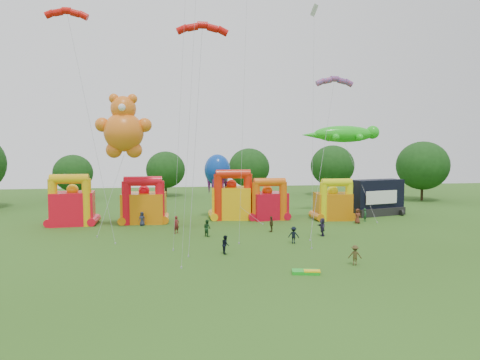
{
  "coord_description": "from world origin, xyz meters",
  "views": [
    {
      "loc": [
        -6.99,
        -27.86,
        9.21
      ],
      "look_at": [
        0.23,
        18.0,
        5.97
      ],
      "focal_mm": 32.0,
      "sensor_mm": 36.0,
      "label": 1
    }
  ],
  "objects": [
    {
      "name": "stage_trailer",
      "position": [
        21.66,
        28.87,
        2.45
      ],
      "size": [
        8.35,
        4.88,
        5.08
      ],
      "color": "black",
      "rests_on": "ground"
    },
    {
      "name": "spectator_7",
      "position": [
        17.56,
        23.79,
        0.85
      ],
      "size": [
        0.71,
        0.73,
        1.69
      ],
      "primitive_type": "imported",
      "rotation": [
        0.0,
        0.0,
        0.87
      ],
      "color": "#1B4525",
      "rests_on": "ground"
    },
    {
      "name": "tree_ring",
      "position": [
        -1.2,
        0.62,
        6.26
      ],
      "size": [
        125.57,
        127.69,
        12.07
      ],
      "color": "#352314",
      "rests_on": "ground"
    },
    {
      "name": "spectator_3",
      "position": [
        4.74,
        12.53,
        0.84
      ],
      "size": [
        1.24,
        1.0,
        1.68
      ],
      "primitive_type": "imported",
      "rotation": [
        0.0,
        0.0,
        2.74
      ],
      "color": "black",
      "rests_on": "ground"
    },
    {
      "name": "diamond_kites",
      "position": [
        -1.6,
        13.07,
        14.95
      ],
      "size": [
        15.4,
        14.55,
        34.57
      ],
      "color": "red",
      "rests_on": "ground"
    },
    {
      "name": "parafoil_kites",
      "position": [
        0.22,
        16.76,
        10.16
      ],
      "size": [
        34.41,
        14.2,
        24.42
      ],
      "color": "red",
      "rests_on": "ground"
    },
    {
      "name": "bouncy_castle_0",
      "position": [
        -19.27,
        26.92,
        2.42
      ],
      "size": [
        5.33,
        4.42,
        6.36
      ],
      "color": "red",
      "rests_on": "ground"
    },
    {
      "name": "spectator_2",
      "position": [
        -3.44,
        17.35,
        0.89
      ],
      "size": [
        1.05,
        1.1,
        1.79
      ],
      "primitive_type": "imported",
      "rotation": [
        0.0,
        0.0,
        2.18
      ],
      "color": "#1A411E",
      "rests_on": "ground"
    },
    {
      "name": "spectator_5",
      "position": [
        8.82,
        15.66,
        0.97
      ],
      "size": [
        0.61,
        1.81,
        1.94
      ],
      "primitive_type": "imported",
      "rotation": [
        0.0,
        0.0,
        4.69
      ],
      "color": "#29253E",
      "rests_on": "ground"
    },
    {
      "name": "bouncy_castle_4",
      "position": [
        14.01,
        25.87,
        2.12
      ],
      "size": [
        4.81,
        4.01,
        5.53
      ],
      "color": "orange",
      "rests_on": "ground"
    },
    {
      "name": "spectator_8",
      "position": [
        -2.43,
        9.37,
        0.83
      ],
      "size": [
        0.64,
        0.82,
        1.66
      ],
      "primitive_type": "imported",
      "rotation": [
        0.0,
        0.0,
        1.59
      ],
      "color": "black",
      "rests_on": "ground"
    },
    {
      "name": "bouncy_castle_1",
      "position": [
        -10.66,
        27.17,
        2.28
      ],
      "size": [
        5.59,
        4.66,
        6.0
      ],
      "color": "orange",
      "rests_on": "ground"
    },
    {
      "name": "spectator_0",
      "position": [
        -10.77,
        24.95,
        0.86
      ],
      "size": [
        0.96,
        0.77,
        1.71
      ],
      "primitive_type": "imported",
      "rotation": [
        0.0,
        0.0,
        -0.3
      ],
      "color": "#24283C",
      "rests_on": "ground"
    },
    {
      "name": "spectator_4",
      "position": [
        3.92,
        18.71,
        0.9
      ],
      "size": [
        0.87,
        1.13,
        1.79
      ],
      "primitive_type": "imported",
      "rotation": [
        0.0,
        0.0,
        4.23
      ],
      "color": "#42351A",
      "rests_on": "ground"
    },
    {
      "name": "gecko_kite",
      "position": [
        18.21,
        30.24,
        8.73
      ],
      "size": [
        12.02,
        12.21,
        12.98
      ],
      "color": "green",
      "rests_on": "ground"
    },
    {
      "name": "teddy_bear_kite",
      "position": [
        -13.07,
        22.07,
        8.5
      ],
      "size": [
        6.38,
        6.75,
        15.76
      ],
      "color": "orange",
      "rests_on": "ground"
    },
    {
      "name": "bouncy_castle_2",
      "position": [
        0.79,
        28.61,
        2.54
      ],
      "size": [
        5.63,
        4.78,
        6.68
      ],
      "color": "#FFB50D",
      "rests_on": "ground"
    },
    {
      "name": "octopus_kite",
      "position": [
        0.73,
        27.84,
        3.27
      ],
      "size": [
        6.85,
        8.34,
        8.76
      ],
      "color": "#0B3DA9",
      "rests_on": "ground"
    },
    {
      "name": "spectator_9",
      "position": [
        7.37,
        4.02,
        0.81
      ],
      "size": [
        1.19,
        0.94,
        1.62
      ],
      "primitive_type": "imported",
      "rotation": [
        0.0,
        0.0,
        2.78
      ],
      "color": "#453A1B",
      "rests_on": "ground"
    },
    {
      "name": "ground",
      "position": [
        0.0,
        0.0,
        0.0
      ],
      "size": [
        160.0,
        160.0,
        0.0
      ],
      "primitive_type": "plane",
      "color": "#2D5217",
      "rests_on": "ground"
    },
    {
      "name": "spectator_6",
      "position": [
        15.93,
        22.46,
        0.93
      ],
      "size": [
        0.96,
        0.67,
        1.87
      ],
      "primitive_type": "imported",
      "rotation": [
        0.0,
        0.0,
        6.37
      ],
      "color": "#602A1B",
      "rests_on": "ground"
    },
    {
      "name": "bouncy_castle_3",
      "position": [
        5.48,
        27.6,
        2.14
      ],
      "size": [
        5.41,
        4.72,
        5.58
      ],
      "color": "red",
      "rests_on": "ground"
    },
    {
      "name": "folded_kite_bundle",
      "position": [
        2.79,
        2.34,
        0.14
      ],
      "size": [
        2.17,
        1.44,
        0.31
      ],
      "color": "green",
      "rests_on": "ground"
    },
    {
      "name": "spectator_1",
      "position": [
        -6.66,
        19.48,
        0.97
      ],
      "size": [
        0.85,
        0.81,
        1.95
      ],
      "primitive_type": "imported",
      "rotation": [
        0.0,
        0.0,
        0.69
      ],
      "color": "maroon",
      "rests_on": "ground"
    }
  ]
}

